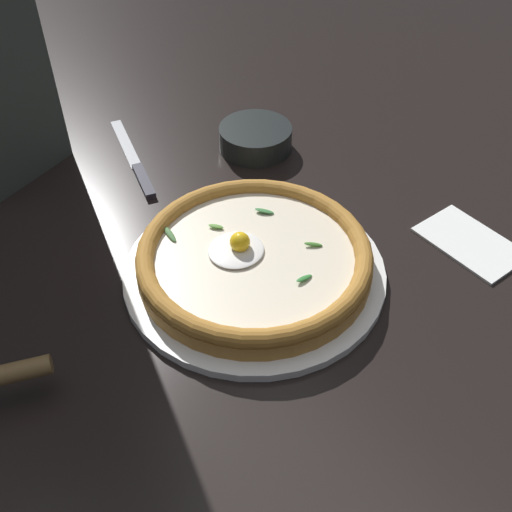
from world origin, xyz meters
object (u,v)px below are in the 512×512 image
at_px(pizza, 256,256).
at_px(folded_napkin, 470,241).
at_px(side_bowl, 255,138).
at_px(table_knife, 137,168).

relative_size(pizza, folded_napkin, 2.19).
relative_size(side_bowl, table_knife, 0.51).
distance_m(side_bowl, table_knife, 0.20).
height_order(pizza, table_knife, pizza).
distance_m(side_bowl, folded_napkin, 0.39).
bearing_deg(table_knife, pizza, 89.26).
xyz_separation_m(pizza, folded_napkin, (-0.27, 0.15, -0.03)).
relative_size(pizza, side_bowl, 2.51).
xyz_separation_m(table_knife, folded_napkin, (-0.27, 0.45, 0.00)).
distance_m(table_knife, folded_napkin, 0.53).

